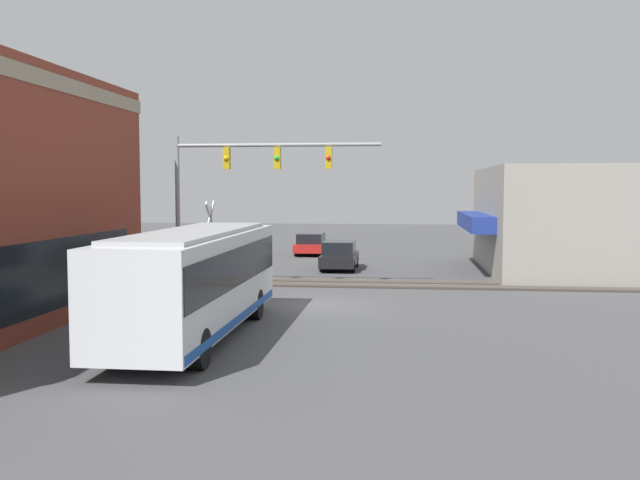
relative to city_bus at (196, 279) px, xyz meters
The scene contains 9 objects.
ground_plane 6.93m from the city_bus, 24.67° to the right, with size 120.00×120.00×0.00m, color #4C4C4F.
shop_building 23.79m from the city_bus, 39.58° to the right, with size 13.14×10.97×5.42m.
city_bus is the anchor object (origin of this frame).
traffic_signal_gantry 10.18m from the city_bus, ahead, with size 0.42×8.76×6.55m.
crossing_signal 10.35m from the city_bus, 12.98° to the left, with size 1.41×1.18×3.81m.
rail_track_near 12.53m from the city_bus, 13.03° to the right, with size 2.60×60.00×0.15m.
parked_car_black 18.05m from the city_bus, ahead, with size 4.32×1.82×1.54m.
parked_car_red 26.27m from the city_bus, ahead, with size 4.57×1.82×1.41m.
pedestrian_at_crossing 9.41m from the city_bus, ahead, with size 0.34×0.34×1.66m.
Camera 1 is at (-26.02, -3.15, 4.36)m, focal length 40.00 mm.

